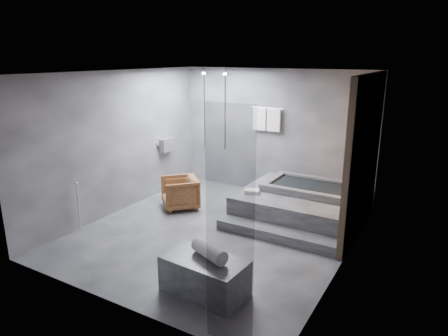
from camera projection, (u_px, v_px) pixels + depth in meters
The scene contains 7 objects.
room at pixel (243, 137), 6.74m from camera, with size 5.00×5.04×2.82m.
tub_deck at pixel (300, 204), 7.83m from camera, with size 2.20×2.00×0.50m, color #38383A.
tub_step at pixel (276, 234), 6.89m from camera, with size 2.20×0.36×0.18m, color #38383A.
concrete_bench at pixel (205, 276), 5.29m from camera, with size 1.11×0.61×0.50m, color #303032.
driftwood_chair at pixel (180, 193), 8.25m from camera, with size 0.70×0.72×0.65m, color #442411.
rolled_towel at pixel (209, 251), 5.21m from camera, with size 0.20×0.20×0.56m, color silver.
deck_towel at pixel (252, 191), 7.69m from camera, with size 0.27×0.20×0.07m, color silver.
Camera 1 is at (3.45, -5.65, 3.07)m, focal length 32.00 mm.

